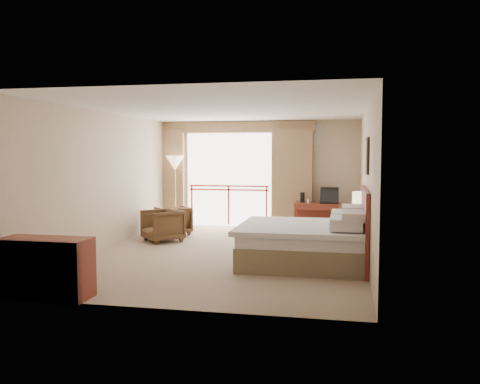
% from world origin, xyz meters
% --- Properties ---
extents(floor, '(7.00, 7.00, 0.00)m').
position_xyz_m(floor, '(0.00, 0.00, 0.00)').
color(floor, gray).
rests_on(floor, ground).
extents(ceiling, '(7.00, 7.00, 0.00)m').
position_xyz_m(ceiling, '(0.00, 0.00, 2.70)').
color(ceiling, white).
rests_on(ceiling, wall_back).
extents(wall_back, '(5.00, 0.00, 5.00)m').
position_xyz_m(wall_back, '(0.00, 3.50, 1.35)').
color(wall_back, '#C8AF90').
rests_on(wall_back, ground).
extents(wall_front, '(5.00, 0.00, 5.00)m').
position_xyz_m(wall_front, '(0.00, -3.50, 1.35)').
color(wall_front, '#C8AF90').
rests_on(wall_front, ground).
extents(wall_left, '(0.00, 7.00, 7.00)m').
position_xyz_m(wall_left, '(-2.50, 0.00, 1.35)').
color(wall_left, '#C8AF90').
rests_on(wall_left, ground).
extents(wall_right, '(0.00, 7.00, 7.00)m').
position_xyz_m(wall_right, '(2.50, 0.00, 1.35)').
color(wall_right, '#C8AF90').
rests_on(wall_right, ground).
extents(balcony_door, '(2.40, 0.00, 2.40)m').
position_xyz_m(balcony_door, '(-0.80, 3.48, 1.20)').
color(balcony_door, white).
rests_on(balcony_door, wall_back).
extents(balcony_railing, '(2.09, 0.03, 1.02)m').
position_xyz_m(balcony_railing, '(-0.80, 3.46, 0.81)').
color(balcony_railing, '#B5240F').
rests_on(balcony_railing, wall_back).
extents(curtain_left, '(1.00, 0.26, 2.50)m').
position_xyz_m(curtain_left, '(-2.45, 3.35, 1.25)').
color(curtain_left, olive).
rests_on(curtain_left, wall_back).
extents(curtain_right, '(1.00, 0.26, 2.50)m').
position_xyz_m(curtain_right, '(0.85, 3.35, 1.25)').
color(curtain_right, olive).
rests_on(curtain_right, wall_back).
extents(valance, '(4.40, 0.22, 0.28)m').
position_xyz_m(valance, '(-0.80, 3.38, 2.55)').
color(valance, olive).
rests_on(valance, wall_back).
extents(hvac_vent, '(0.50, 0.04, 0.50)m').
position_xyz_m(hvac_vent, '(1.30, 3.47, 2.35)').
color(hvac_vent, silver).
rests_on(hvac_vent, wall_back).
extents(bed, '(2.13, 2.06, 0.97)m').
position_xyz_m(bed, '(1.50, -0.60, 0.38)').
color(bed, brown).
rests_on(bed, floor).
extents(headboard, '(0.06, 2.10, 1.30)m').
position_xyz_m(headboard, '(2.46, -0.60, 0.65)').
color(headboard, '#601A13').
rests_on(headboard, wall_right).
extents(framed_art, '(0.04, 0.72, 0.60)m').
position_xyz_m(framed_art, '(2.47, -0.60, 1.85)').
color(framed_art, black).
rests_on(framed_art, wall_right).
extents(nightstand, '(0.43, 0.51, 0.59)m').
position_xyz_m(nightstand, '(2.42, 0.83, 0.30)').
color(nightstand, '#601A13').
rests_on(nightstand, floor).
extents(table_lamp, '(0.30, 0.30, 0.53)m').
position_xyz_m(table_lamp, '(2.42, 0.88, 1.00)').
color(table_lamp, tan).
rests_on(table_lamp, nightstand).
extents(phone, '(0.19, 0.15, 0.08)m').
position_xyz_m(phone, '(2.37, 0.68, 0.63)').
color(phone, black).
rests_on(phone, nightstand).
extents(desk, '(1.07, 0.52, 0.70)m').
position_xyz_m(desk, '(1.48, 3.04, 0.55)').
color(desk, '#601A13').
rests_on(desk, floor).
extents(tv, '(0.42, 0.34, 0.38)m').
position_xyz_m(tv, '(1.78, 2.98, 0.89)').
color(tv, black).
rests_on(tv, desk).
extents(coffee_maker, '(0.15, 0.15, 0.25)m').
position_xyz_m(coffee_maker, '(1.13, 2.99, 0.82)').
color(coffee_maker, black).
rests_on(coffee_maker, desk).
extents(cup, '(0.07, 0.07, 0.10)m').
position_xyz_m(cup, '(1.28, 2.94, 0.75)').
color(cup, white).
rests_on(cup, desk).
extents(wastebasket, '(0.28, 0.28, 0.27)m').
position_xyz_m(wastebasket, '(0.78, 2.44, 0.13)').
color(wastebasket, black).
rests_on(wastebasket, floor).
extents(armchair_far, '(1.00, 1.01, 0.66)m').
position_xyz_m(armchair_far, '(-1.77, 1.92, 0.00)').
color(armchair_far, '#462F1D').
rests_on(armchair_far, floor).
extents(armchair_near, '(1.05, 1.05, 0.69)m').
position_xyz_m(armchair_near, '(-1.69, 1.00, 0.00)').
color(armchair_near, '#462F1D').
rests_on(armchair_near, floor).
extents(side_table, '(0.44, 0.44, 0.48)m').
position_xyz_m(side_table, '(-1.85, 1.37, 0.33)').
color(side_table, black).
rests_on(side_table, floor).
extents(book, '(0.21, 0.24, 0.02)m').
position_xyz_m(book, '(-1.85, 1.37, 0.49)').
color(book, white).
rests_on(book, side_table).
extents(floor_lamp, '(0.47, 0.47, 1.83)m').
position_xyz_m(floor_lamp, '(-2.12, 3.09, 1.57)').
color(floor_lamp, tan).
rests_on(floor_lamp, floor).
extents(dresser, '(1.19, 0.50, 0.79)m').
position_xyz_m(dresser, '(-1.70, -3.36, 0.40)').
color(dresser, '#601A13').
rests_on(dresser, floor).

